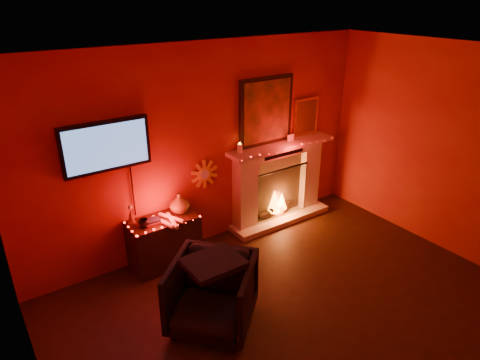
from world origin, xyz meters
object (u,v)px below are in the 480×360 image
at_px(fireplace, 278,175).
at_px(tv, 106,146).
at_px(console_table, 165,239).
at_px(armchair, 212,294).
at_px(sunburst_clock, 205,174).

xyz_separation_m(fireplace, tv, (-2.44, 0.06, 0.92)).
xyz_separation_m(console_table, armchair, (-0.08, -1.27, 0.01)).
height_order(sunburst_clock, console_table, sunburst_clock).
height_order(fireplace, armchair, fireplace).
bearing_deg(armchair, fireplace, 82.35).
distance_m(fireplace, console_table, 1.96).
bearing_deg(tv, sunburst_clock, 1.24).
distance_m(sunburst_clock, console_table, 0.99).
xyz_separation_m(tv, console_table, (0.52, -0.19, -1.28)).
xyz_separation_m(tv, armchair, (0.45, -1.46, -1.27)).
relative_size(fireplace, console_table, 2.38).
xyz_separation_m(fireplace, sunburst_clock, (-1.19, 0.09, 0.28)).
relative_size(fireplace, armchair, 2.60).
relative_size(tv, console_table, 1.35).
bearing_deg(fireplace, armchair, -144.96).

